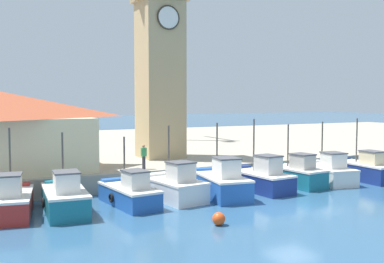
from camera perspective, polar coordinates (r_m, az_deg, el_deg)
ground_plane at (r=24.52m, az=12.55°, el=-9.63°), size 300.00×300.00×0.00m
quay_wharf at (r=49.23m, az=-8.85°, el=-2.04°), size 120.00×40.00×1.21m
fishing_boat_far_left at (r=24.06m, az=-22.12°, el=-8.24°), size 2.77×4.76×4.36m
fishing_boat_left_outer at (r=23.92m, az=-15.84°, el=-8.11°), size 2.33×4.93×4.08m
fishing_boat_left_inner at (r=24.89m, az=-7.95°, el=-7.74°), size 2.30×4.76×3.73m
fishing_boat_mid_left at (r=25.96m, az=-2.27°, el=-7.01°), size 2.73×4.50×4.28m
fishing_boat_center at (r=26.78m, az=3.72°, el=-6.55°), size 2.73×5.11×4.38m
fishing_boat_mid_right at (r=28.86m, az=8.65°, el=-5.92°), size 2.41×4.87×4.54m
fishing_boat_right_inner at (r=31.00m, az=12.84°, el=-5.30°), size 2.32×4.69×4.11m
fishing_boat_right_outer at (r=32.73m, az=16.75°, el=-4.94°), size 2.88×5.01×4.23m
fishing_boat_far_right at (r=34.58m, az=20.89°, el=-4.51°), size 2.01×5.08×4.43m
clock_tower at (r=35.70m, az=-4.09°, el=9.92°), size 3.62×3.62×17.15m
port_crane_near at (r=52.06m, az=-5.68°, el=8.16°), size 2.14×8.47×21.08m
mooring_buoy at (r=20.99m, az=3.42°, el=-11.01°), size 0.61×0.61×0.61m
dock_worker_near_tower at (r=29.64m, az=-6.15°, el=-3.15°), size 0.34×0.22×1.62m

